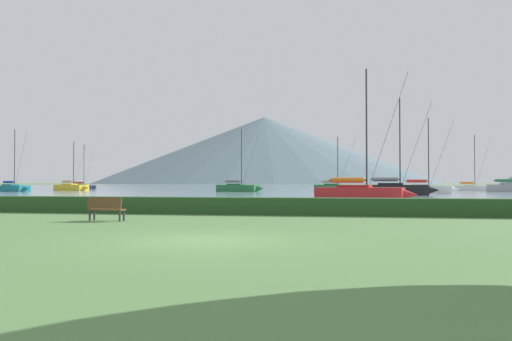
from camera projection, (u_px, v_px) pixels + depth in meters
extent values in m
plane|color=#517A42|center=(205.00, 241.00, 13.60)|extent=(1000.00, 1000.00, 0.00)
cube|color=gray|center=(332.00, 187.00, 148.53)|extent=(320.00, 246.00, 0.00)
cube|color=#284C23|center=(267.00, 206.00, 24.44)|extent=(80.00, 1.20, 0.82)
cube|color=white|center=(424.00, 189.00, 69.03)|extent=(7.14, 3.29, 1.08)
cone|color=white|center=(455.00, 190.00, 67.83)|extent=(1.30, 1.07, 0.92)
cube|color=silver|center=(421.00, 186.00, 69.16)|extent=(2.76, 1.99, 0.69)
cylinder|color=#333338|center=(429.00, 153.00, 68.96)|extent=(0.14, 0.14, 9.68)
cylinder|color=#333338|center=(417.00, 181.00, 69.35)|extent=(3.08, 0.55, 0.12)
cylinder|color=red|center=(417.00, 181.00, 69.35)|extent=(2.67, 0.79, 0.43)
cylinder|color=#333338|center=(441.00, 155.00, 68.46)|extent=(3.24, 0.48, 9.21)
cube|color=#236B38|center=(238.00, 188.00, 81.07)|extent=(7.29, 4.30, 1.08)
cone|color=#236B38|center=(260.00, 188.00, 79.28)|extent=(1.40, 1.23, 0.92)
cube|color=#206032|center=(236.00, 186.00, 81.26)|extent=(2.94, 2.34, 0.69)
cylinder|color=#333338|center=(241.00, 158.00, 80.91)|extent=(0.14, 0.14, 9.43)
cylinder|color=#333338|center=(233.00, 181.00, 81.53)|extent=(3.00, 1.03, 0.12)
cylinder|color=gray|center=(233.00, 181.00, 81.53)|extent=(2.65, 1.19, 0.43)
cylinder|color=#333338|center=(251.00, 160.00, 80.16)|extent=(3.14, 1.00, 8.96)
cube|color=red|center=(359.00, 194.00, 42.00)|extent=(7.41, 3.90, 1.11)
cone|color=red|center=(410.00, 195.00, 40.46)|extent=(1.39, 1.18, 0.94)
cube|color=#A52020|center=(355.00, 189.00, 42.17)|extent=(2.93, 2.23, 0.71)
cylinder|color=#333338|center=(367.00, 131.00, 41.89)|extent=(0.14, 0.14, 10.33)
cylinder|color=#333338|center=(348.00, 180.00, 42.41)|extent=(3.12, 0.81, 0.12)
cylinder|color=orange|center=(348.00, 180.00, 42.41)|extent=(2.73, 1.02, 0.44)
cylinder|color=#333338|center=(387.00, 133.00, 41.25)|extent=(3.28, 0.76, 9.82)
cube|color=gold|center=(71.00, 188.00, 91.44)|extent=(7.08, 4.35, 1.05)
cone|color=gold|center=(86.00, 188.00, 89.59)|extent=(1.38, 1.22, 0.89)
cube|color=gold|center=(70.00, 185.00, 91.63)|extent=(2.87, 2.33, 0.67)
cylinder|color=#333338|center=(74.00, 165.00, 91.25)|extent=(0.13, 0.13, 8.18)
cylinder|color=#333338|center=(68.00, 181.00, 91.91)|extent=(2.88, 1.09, 0.11)
cylinder|color=tan|center=(68.00, 181.00, 91.91)|extent=(2.56, 1.23, 0.42)
cylinder|color=#333338|center=(80.00, 166.00, 90.49)|extent=(3.02, 1.07, 7.78)
cube|color=#19707A|center=(12.00, 188.00, 82.75)|extent=(6.71, 4.08, 1.00)
cone|color=#19707A|center=(27.00, 189.00, 81.03)|extent=(1.30, 1.15, 0.85)
cube|color=#16646E|center=(11.00, 186.00, 82.93)|extent=(2.72, 2.19, 0.63)
cylinder|color=#333338|center=(15.00, 159.00, 82.60)|extent=(0.13, 0.13, 9.57)
cylinder|color=#333338|center=(9.00, 182.00, 83.19)|extent=(2.74, 1.01, 0.11)
cylinder|color=#2847A3|center=(9.00, 182.00, 83.19)|extent=(2.43, 1.15, 0.40)
cylinder|color=#333338|center=(21.00, 160.00, 81.88)|extent=(2.87, 0.98, 9.10)
cube|color=#9E9EA3|center=(512.00, 188.00, 78.94)|extent=(7.73, 4.35, 1.15)
cube|color=gray|center=(509.00, 185.00, 79.13)|extent=(3.09, 2.41, 0.73)
cylinder|color=#333338|center=(505.00, 180.00, 79.40)|extent=(3.22, 0.99, 0.13)
cylinder|color=#2D7542|center=(505.00, 180.00, 79.40)|extent=(2.83, 1.18, 0.46)
cube|color=navy|center=(82.00, 187.00, 109.17)|extent=(5.81, 2.38, 0.89)
cone|color=navy|center=(95.00, 187.00, 108.36)|extent=(1.03, 0.83, 0.76)
cube|color=#1B2449|center=(80.00, 186.00, 109.26)|extent=(2.21, 1.52, 0.57)
cylinder|color=#333338|center=(84.00, 166.00, 109.15)|extent=(0.11, 0.11, 9.15)
cylinder|color=#333338|center=(79.00, 183.00, 109.38)|extent=(2.56, 0.30, 0.10)
cylinder|color=red|center=(79.00, 183.00, 109.38)|extent=(2.19, 0.53, 0.36)
cylinder|color=#333338|center=(89.00, 167.00, 108.81)|extent=(2.69, 0.23, 8.70)
cube|color=black|center=(394.00, 190.00, 60.40)|extent=(7.96, 3.45, 1.21)
cone|color=black|center=(434.00, 190.00, 59.18)|extent=(1.43, 1.17, 1.03)
cube|color=black|center=(391.00, 186.00, 60.53)|extent=(3.05, 2.15, 0.77)
cylinder|color=#333338|center=(400.00, 144.00, 60.34)|extent=(0.15, 0.15, 10.85)
cylinder|color=#333338|center=(385.00, 179.00, 60.72)|extent=(3.47, 0.50, 0.13)
cylinder|color=gray|center=(385.00, 179.00, 60.72)|extent=(2.99, 0.79, 0.49)
cylinder|color=#333338|center=(416.00, 146.00, 59.83)|extent=(3.66, 0.42, 10.32)
cube|color=white|center=(472.00, 188.00, 90.35)|extent=(6.00, 3.27, 0.90)
cone|color=white|center=(492.00, 188.00, 89.03)|extent=(1.13, 0.97, 0.76)
cube|color=silver|center=(470.00, 186.00, 90.49)|extent=(2.38, 1.84, 0.57)
cylinder|color=#333338|center=(475.00, 161.00, 90.26)|extent=(0.11, 0.11, 9.45)
cylinder|color=#333338|center=(467.00, 183.00, 90.69)|extent=(2.51, 0.71, 0.10)
cylinder|color=orange|center=(467.00, 183.00, 90.69)|extent=(2.20, 0.87, 0.36)
cylinder|color=#333338|center=(483.00, 163.00, 89.71)|extent=(2.64, 0.68, 8.98)
cube|color=#236B38|center=(335.00, 188.00, 88.36)|extent=(7.16, 4.12, 1.07)
cone|color=#236B38|center=(356.00, 188.00, 86.66)|extent=(1.37, 1.19, 0.91)
cube|color=#206032|center=(332.00, 186.00, 88.54)|extent=(2.87, 2.26, 0.68)
cylinder|color=#333338|center=(338.00, 162.00, 88.20)|extent=(0.14, 0.14, 8.83)
cylinder|color=#333338|center=(329.00, 181.00, 88.80)|extent=(2.96, 0.96, 0.12)
cylinder|color=tan|center=(329.00, 181.00, 88.80)|extent=(2.61, 1.13, 0.43)
cylinder|color=#333338|center=(347.00, 163.00, 87.50)|extent=(3.10, 0.93, 8.40)
cube|color=brown|center=(107.00, 210.00, 20.51)|extent=(1.54, 0.57, 0.06)
cube|color=brown|center=(104.00, 203.00, 20.33)|extent=(1.51, 0.25, 0.45)
cylinder|color=#333338|center=(124.00, 215.00, 20.49)|extent=(0.08, 0.08, 0.45)
cylinder|color=#333338|center=(94.00, 215.00, 20.83)|extent=(0.08, 0.08, 0.45)
cylinder|color=#333338|center=(120.00, 216.00, 20.17)|extent=(0.08, 0.08, 0.45)
cylinder|color=#333338|center=(90.00, 215.00, 20.51)|extent=(0.08, 0.08, 0.45)
cone|color=slate|center=(264.00, 150.00, 438.81)|extent=(288.80, 288.80, 57.60)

